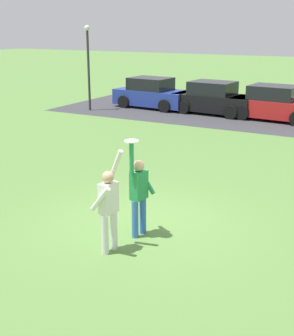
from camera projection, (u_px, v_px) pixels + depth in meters
ground_plane at (141, 223)px, 10.34m from camera, size 120.00×120.00×0.00m
person_catcher at (139, 191)px, 9.47m from camera, size 0.49×0.57×2.08m
person_defender at (109, 205)px, 8.77m from camera, size 0.50×0.59×2.04m
frisbee_disc at (131, 141)px, 8.97m from camera, size 0.28×0.28×0.02m
parked_car_blue at (152, 94)px, 24.67m from camera, size 4.23×2.28×1.59m
parked_car_black at (214, 99)px, 22.99m from camera, size 4.23×2.28×1.59m
parked_car_red at (275, 104)px, 21.47m from camera, size 4.23×2.28×1.59m
parking_strip at (238, 116)px, 22.41m from camera, size 18.87×6.40×0.01m
lamppost_by_lot at (88, 60)px, 23.33m from camera, size 0.28×0.28×4.26m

